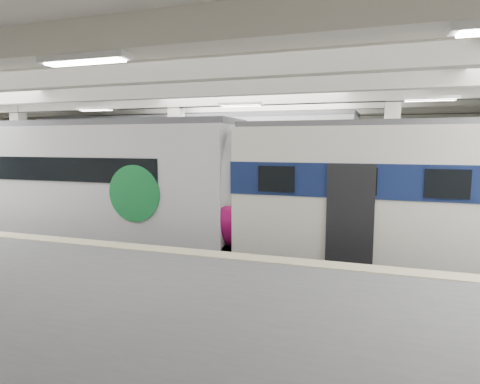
% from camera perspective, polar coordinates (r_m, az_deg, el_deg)
% --- Properties ---
extents(station_hall, '(36.00, 24.00, 5.75)m').
position_cam_1_polar(station_hall, '(10.68, -6.15, 4.98)').
color(station_hall, black).
rests_on(station_hall, ground).
extents(modern_emu, '(13.41, 2.77, 4.34)m').
position_cam_1_polar(modern_emu, '(14.52, -19.21, 0.79)').
color(modern_emu, silver).
rests_on(modern_emu, ground).
extents(older_rer, '(12.59, 2.78, 4.19)m').
position_cam_1_polar(older_rer, '(11.85, 30.82, -0.85)').
color(older_rer, white).
rests_on(older_rer, ground).
extents(far_train, '(15.41, 3.75, 4.83)m').
position_cam_1_polar(far_train, '(18.88, -7.66, 3.56)').
color(far_train, silver).
rests_on(far_train, ground).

